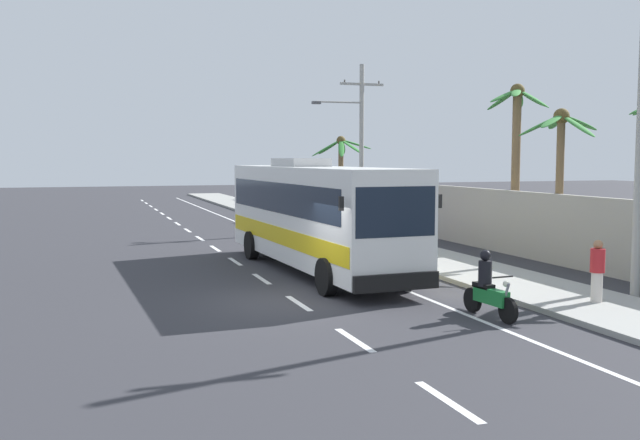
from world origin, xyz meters
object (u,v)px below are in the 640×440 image
object	(u,v)px
palm_nearest	(341,159)
palm_fourth	(516,139)
palm_second	(560,151)
utility_pole_mid	(360,141)
motorcycle_beside_bus	(488,290)
pedestrian_near_kerb	(308,207)
pedestrian_midwalk	(597,270)
pedestrian_far_walk	(389,219)
coach_bus_foreground	(315,213)
motorcycle_trailing	(300,224)

from	to	relation	value
palm_nearest	palm_fourth	size ratio (longest dim) A/B	0.77
palm_second	utility_pole_mid	bearing A→B (deg)	98.87
motorcycle_beside_bus	utility_pole_mid	world-z (taller)	utility_pole_mid
pedestrian_near_kerb	palm_fourth	world-z (taller)	palm_fourth
pedestrian_near_kerb	palm_fourth	distance (m)	14.33
pedestrian_midwalk	palm_nearest	bearing A→B (deg)	100.10
pedestrian_midwalk	pedestrian_far_walk	size ratio (longest dim) A/B	0.88
motorcycle_beside_bus	palm_nearest	distance (m)	28.15
coach_bus_foreground	motorcycle_beside_bus	distance (m)	8.14
motorcycle_beside_bus	pedestrian_far_walk	world-z (taller)	pedestrian_far_walk
palm_fourth	pedestrian_far_walk	bearing A→B (deg)	130.10
pedestrian_near_kerb	coach_bus_foreground	bearing A→B (deg)	46.13
utility_pole_mid	coach_bus_foreground	bearing A→B (deg)	-117.91
utility_pole_mid	palm_fourth	size ratio (longest dim) A/B	1.29
motorcycle_trailing	palm_second	size ratio (longest dim) A/B	0.36
palm_nearest	pedestrian_near_kerb	bearing A→B (deg)	-129.54
motorcycle_trailing	coach_bus_foreground	bearing A→B (deg)	-104.37
motorcycle_beside_bus	palm_nearest	size ratio (longest dim) A/B	0.38
motorcycle_trailing	utility_pole_mid	world-z (taller)	utility_pole_mid
palm_second	pedestrian_far_walk	bearing A→B (deg)	115.00
utility_pole_mid	palm_nearest	size ratio (longest dim) A/B	1.68
coach_bus_foreground	pedestrian_near_kerb	bearing A→B (deg)	72.99
utility_pole_mid	palm_nearest	bearing A→B (deg)	77.48
pedestrian_near_kerb	palm_second	xyz separation A→B (m)	(4.16, -16.18, 2.94)
palm_nearest	palm_fourth	world-z (taller)	palm_fourth
utility_pole_mid	motorcycle_trailing	bearing A→B (deg)	-144.12
pedestrian_far_walk	palm_second	distance (m)	8.42
coach_bus_foreground	motorcycle_beside_bus	bearing A→B (deg)	-77.75
utility_pole_mid	palm_fourth	bearing A→B (deg)	-77.73
coach_bus_foreground	palm_fourth	world-z (taller)	palm_fourth
motorcycle_beside_bus	palm_second	xyz separation A→B (m)	(7.07, 6.75, 3.34)
motorcycle_beside_bus	palm_fourth	size ratio (longest dim) A/B	0.30
palm_nearest	palm_second	bearing A→B (deg)	-88.29
pedestrian_midwalk	utility_pole_mid	distance (m)	20.73
pedestrian_far_walk	palm_fourth	distance (m)	6.45
motorcycle_trailing	palm_nearest	size ratio (longest dim) A/B	0.38
palm_nearest	pedestrian_midwalk	bearing A→B (deg)	-96.90
palm_fourth	motorcycle_trailing	bearing A→B (deg)	130.58
coach_bus_foreground	palm_second	distance (m)	9.07
palm_nearest	coach_bus_foreground	bearing A→B (deg)	-112.84
coach_bus_foreground	palm_fourth	size ratio (longest dim) A/B	1.78
palm_nearest	utility_pole_mid	bearing A→B (deg)	-102.52
pedestrian_far_walk	utility_pole_mid	world-z (taller)	utility_pole_mid
palm_nearest	motorcycle_beside_bus	bearing A→B (deg)	-103.34
coach_bus_foreground	palm_second	bearing A→B (deg)	-7.17
pedestrian_far_walk	palm_fourth	size ratio (longest dim) A/B	0.27
palm_fourth	utility_pole_mid	bearing A→B (deg)	102.27
pedestrian_midwalk	palm_second	world-z (taller)	palm_second
palm_nearest	motorcycle_trailing	bearing A→B (deg)	-120.10
motorcycle_trailing	palm_fourth	bearing A→B (deg)	-49.42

